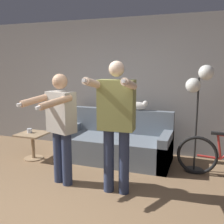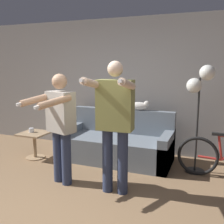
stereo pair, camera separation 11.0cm
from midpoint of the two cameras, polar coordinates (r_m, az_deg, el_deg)
ground_plane at (r=3.30m, az=-14.24°, el=-21.11°), size 16.00×16.00×0.00m
wall_back at (r=5.23m, az=1.45°, el=5.75°), size 10.00×0.05×2.60m
couch at (r=4.77m, az=0.23°, el=-7.13°), size 1.96×0.86×0.89m
person_left at (r=3.75m, az=-12.04°, el=-2.27°), size 0.61×0.76×1.58m
person_right at (r=3.37m, az=-0.04°, el=-1.37°), size 0.56×0.69×1.75m
cat at (r=4.82m, az=5.17°, el=1.38°), size 0.46×0.15×0.18m
floor_lamp at (r=4.27m, az=17.72°, el=5.05°), size 0.41×0.31×1.71m
side_table at (r=5.04m, az=-17.46°, el=-5.86°), size 0.49×0.49×0.48m
cup at (r=5.04m, az=-18.12°, el=-3.89°), size 0.09×0.09×0.08m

